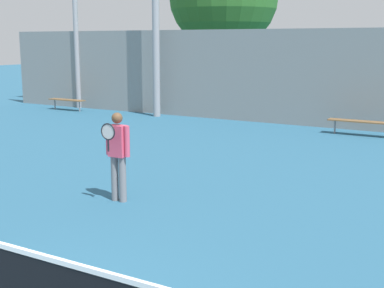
# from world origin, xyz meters

# --- Properties ---
(tennis_player) EXTENTS (0.53, 0.40, 1.69)m
(tennis_player) POSITION_xyz_m (-1.81, 4.47, 0.95)
(tennis_player) COLOR slate
(tennis_player) RESTS_ON ground_plane
(bench_adjacent_court) EXTENTS (1.81, 0.40, 0.48)m
(bench_adjacent_court) POSITION_xyz_m (-12.16, 14.05, 0.43)
(bench_adjacent_court) COLOR brown
(bench_adjacent_court) RESTS_ON ground_plane
(bench_by_gate) EXTENTS (2.13, 0.40, 0.48)m
(bench_by_gate) POSITION_xyz_m (0.48, 14.05, 0.44)
(bench_by_gate) COLOR brown
(bench_by_gate) RESTS_ON ground_plane
(back_fence) EXTENTS (31.98, 0.06, 3.42)m
(back_fence) POSITION_xyz_m (0.00, 15.09, 1.71)
(back_fence) COLOR gray
(back_fence) RESTS_ON ground_plane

